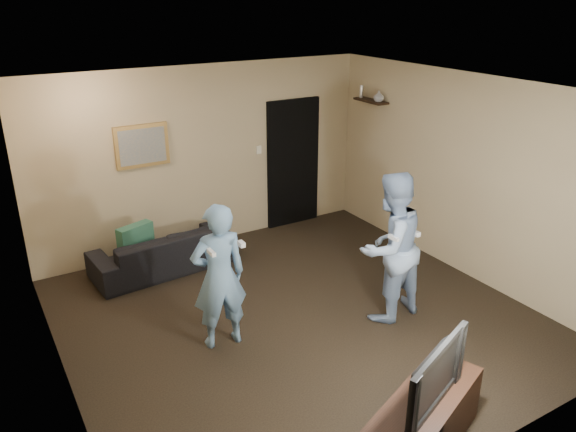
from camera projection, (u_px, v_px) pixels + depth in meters
ground at (297, 317)px, 6.49m from camera, size 5.00×5.00×0.00m
ceiling at (299, 90)px, 5.51m from camera, size 5.00×5.00×0.04m
wall_back at (205, 158)px, 7.99m from camera, size 5.00×0.04×2.60m
wall_front at (482, 324)px, 4.01m from camera, size 5.00×0.04×2.60m
wall_left at (51, 268)px, 4.81m from camera, size 0.04×5.00×2.60m
wall_right at (463, 176)px, 7.19m from camera, size 0.04×5.00×2.60m
sofa at (163, 251)px, 7.51m from camera, size 1.94×0.89×0.55m
throw_pillow at (136, 242)px, 7.27m from camera, size 0.50×0.30×0.48m
painting_frame at (142, 146)px, 7.43m from camera, size 0.72×0.05×0.57m
painting_canvas at (142, 146)px, 7.41m from camera, size 0.62×0.01×0.47m
doorway at (293, 163)px, 8.77m from camera, size 0.90×0.06×2.00m
light_switch at (259, 150)px, 8.38m from camera, size 0.08×0.02×0.12m
wall_shelf at (371, 101)px, 8.31m from camera, size 0.20×0.60×0.03m
shelf_vase at (379, 96)px, 8.14m from camera, size 0.18×0.18×0.16m
shelf_figurine at (361, 91)px, 8.46m from camera, size 0.06×0.06×0.18m
tv_console at (420, 428)px, 4.50m from camera, size 1.51×0.96×0.51m
television at (426, 374)px, 4.31m from camera, size 0.93×0.46×0.55m
wii_player_left at (219, 277)px, 5.73m from camera, size 0.61×0.51×1.59m
wii_player_right at (390, 247)px, 6.22m from camera, size 0.91×0.75×1.73m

